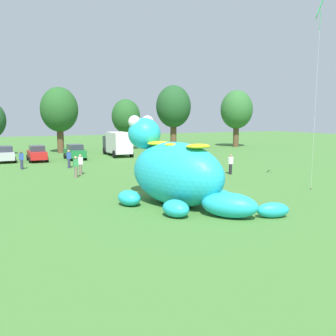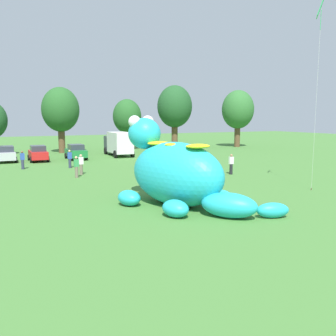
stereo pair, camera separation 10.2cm
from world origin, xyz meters
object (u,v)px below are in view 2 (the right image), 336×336
Objects in this scene: spectator_by_cars at (22,160)px; tethered_flying_kite at (321,9)px; giant_inflatable_creature at (177,173)px; spectator_near_inflatable at (81,165)px; spectator_mid_field at (70,159)px; spectator_far_side at (76,167)px; car_silver at (6,154)px; car_red at (38,153)px; car_green at (76,152)px; box_truck at (118,143)px; spectator_wandering at (231,164)px.

tethered_flying_kite is (16.25, -18.79, 10.54)m from spectator_by_cars.
giant_inflatable_creature is 13.13m from spectator_near_inflatable.
spectator_near_inflatable is at bearing -89.66° from spectator_mid_field.
giant_inflatable_creature is 11.97m from spectator_far_side.
giant_inflatable_creature is at bearing -73.47° from car_silver.
spectator_far_side is (1.40, -12.86, -0.01)m from car_red.
tethered_flying_kite is (12.80, -11.86, 10.54)m from spectator_far_side.
car_green is 13.16m from spectator_far_side.
tethered_flying_kite is (12.14, -13.19, 10.54)m from spectator_near_inflatable.
car_green is 2.42× the size of spectator_by_cars.
car_green is at bearing -6.43° from car_silver.
car_red is (3.18, -0.83, 0.00)m from car_silver.
car_red is 0.63× the size of box_truck.
car_silver and car_red have the same top height.
box_truck is at bearing 99.76° from tethered_flying_kite.
giant_inflatable_creature reaches higher than spectator_wandering.
giant_inflatable_creature reaches higher than car_red.
car_red is 11.73m from spectator_near_inflatable.
box_truck is at bearing 59.76° from spectator_near_inflatable.
tethered_flying_kite reaches higher than car_green.
spectator_near_inflatable and spectator_mid_field have the same top height.
spectator_wandering is at bearing -41.13° from spectator_mid_field.
tethered_flying_kite is (9.88, -0.29, 9.61)m from giant_inflatable_creature.
giant_inflatable_creature is 19.59m from spectator_by_cars.
spectator_far_side is (3.45, -6.92, 0.00)m from spectator_by_cars.
spectator_wandering is (9.09, 7.54, -0.93)m from giant_inflatable_creature.
giant_inflatable_creature reaches higher than box_truck.
spectator_by_cars is (-4.09, 1.03, 0.00)m from spectator_mid_field.
giant_inflatable_creature reaches higher than car_silver.
car_red is 4.10m from car_green.
spectator_wandering is 0.14× the size of tethered_flying_kite.
box_truck reaches higher than spectator_mid_field.
spectator_mid_field and spectator_far_side have the same top height.
spectator_near_inflatable is at bearing -99.98° from car_green.
car_silver is at bearing 108.49° from spectator_far_side.
car_silver is 2.42× the size of spectator_far_side.
car_red is at bearing 106.30° from spectator_mid_field.
car_silver is 7.32m from car_green.
box_truck is at bearing 15.20° from car_green.
car_red is 12.94m from spectator_far_side.
spectator_mid_field is at bearing 138.87° from spectator_wandering.
spectator_near_inflatable is 0.14× the size of tethered_flying_kite.
car_green is 2.42× the size of spectator_mid_field.
giant_inflatable_creature is at bearing -80.07° from spectator_near_inflatable.
car_red is at bearing 128.44° from spectator_wandering.
car_silver reaches higher than spectator_far_side.
spectator_by_cars is (-6.15, -5.95, -0.01)m from car_green.
box_truck is (5.59, 1.52, 0.74)m from car_green.
car_red reaches higher than spectator_wandering.
tethered_flying_kite reaches higher than spectator_mid_field.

